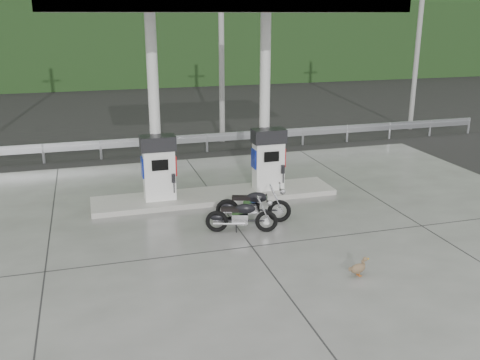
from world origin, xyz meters
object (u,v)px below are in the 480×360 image
object	(u,v)px
motorcycle_left	(242,217)
gas_pump_right	(268,159)
motorcycle_right	(253,206)
duck	(358,269)
gas_pump_left	(159,168)

from	to	relation	value
motorcycle_left	gas_pump_right	bearing A→B (deg)	75.07
motorcycle_left	motorcycle_right	size ratio (longest dim) A/B	0.91
gas_pump_right	motorcycle_right	bearing A→B (deg)	-118.50
gas_pump_right	duck	distance (m)	5.54
gas_pump_left	motorcycle_left	xyz separation A→B (m)	(1.63, -2.58, -0.66)
gas_pump_left	duck	distance (m)	6.42
motorcycle_right	gas_pump_left	bearing A→B (deg)	155.24
motorcycle_left	motorcycle_right	distance (m)	0.74
motorcycle_right	duck	distance (m)	3.65
motorcycle_right	gas_pump_right	bearing A→B (deg)	80.45
gas_pump_left	motorcycle_left	bearing A→B (deg)	-57.79
duck	motorcycle_right	bearing A→B (deg)	93.23
duck	gas_pump_right	bearing A→B (deg)	75.48
motorcycle_right	duck	bearing A→B (deg)	-52.83
gas_pump_right	duck	bearing A→B (deg)	-89.53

